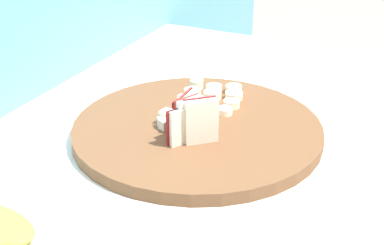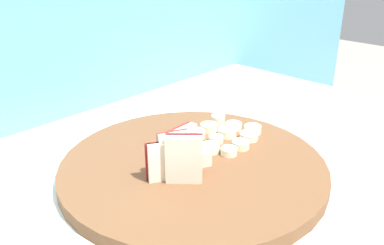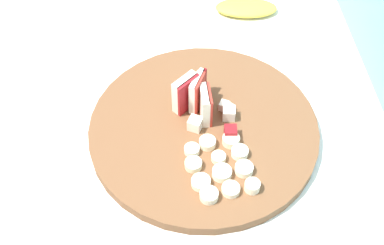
{
  "view_description": "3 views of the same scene",
  "coord_description": "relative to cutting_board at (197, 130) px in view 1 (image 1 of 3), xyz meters",
  "views": [
    {
      "loc": [
        -0.63,
        -0.22,
        1.3
      ],
      "look_at": [
        0.05,
        0.1,
        0.92
      ],
      "focal_mm": 52.64,
      "sensor_mm": 36.0,
      "label": 1
    },
    {
      "loc": [
        -0.32,
        -0.26,
        1.2
      ],
      "look_at": [
        0.09,
        0.13,
        0.96
      ],
      "focal_mm": 39.03,
      "sensor_mm": 36.0,
      "label": 2
    },
    {
      "loc": [
        0.58,
        0.04,
        1.56
      ],
      "look_at": [
        0.08,
        0.08,
        0.95
      ],
      "focal_mm": 47.57,
      "sensor_mm": 36.0,
      "label": 3
    }
  ],
  "objects": [
    {
      "name": "apple_wedge_fan",
      "position": [
        -0.04,
        -0.01,
        0.04
      ],
      "size": [
        0.09,
        0.06,
        0.06
      ],
      "color": "maroon",
      "rests_on": "cutting_board"
    },
    {
      "name": "apple_dice_pile",
      "position": [
        -0.0,
        0.03,
        0.02
      ],
      "size": [
        0.08,
        0.08,
        0.02
      ],
      "color": "#EFE5CC",
      "rests_on": "cutting_board"
    },
    {
      "name": "cutting_board",
      "position": [
        0.0,
        0.0,
        0.0
      ],
      "size": [
        0.38,
        0.38,
        0.02
      ],
      "primitive_type": "cylinder",
      "color": "brown",
      "rests_on": "tiled_countertop"
    },
    {
      "name": "banana_slice_rows",
      "position": [
        0.09,
        0.02,
        0.02
      ],
      "size": [
        0.13,
        0.11,
        0.02
      ],
      "color": "white",
      "rests_on": "cutting_board"
    },
    {
      "name": "tile_backsplash",
      "position": [
        -0.06,
        0.33,
        -0.21
      ],
      "size": [
        2.4,
        0.04,
        1.38
      ],
      "primitive_type": "cube",
      "color": "#5BA3C1",
      "rests_on": "ground"
    }
  ]
}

